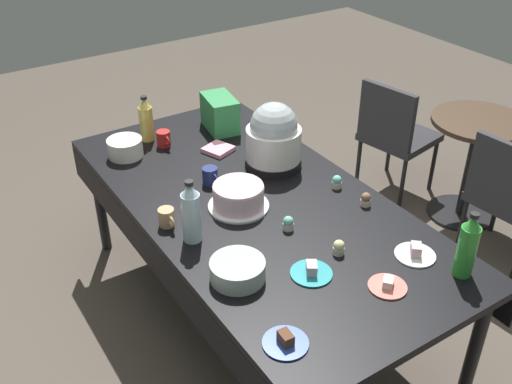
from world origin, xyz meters
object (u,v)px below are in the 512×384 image
(potluck_table, at_px, (256,211))
(slow_cooker, at_px, (274,138))
(cupcake_mint, at_px, (250,135))
(soda_bottle_water, at_px, (191,213))
(glass_salad_bowl, at_px, (238,270))
(soda_bottle_lime_soda, at_px, (467,247))
(cupcake_lemon, at_px, (208,109))
(dessert_plate_cobalt, at_px, (285,341))
(round_cafe_table, at_px, (473,151))
(dessert_plate_coral, at_px, (388,285))
(dessert_plate_teal, at_px, (311,272))
(dessert_plate_white, at_px, (415,253))
(frosted_layer_cake, at_px, (238,197))
(coffee_mug_red, at_px, (164,139))
(maroon_chair_left, at_px, (395,132))
(soda_carton, at_px, (220,113))
(cupcake_cocoa, at_px, (339,247))
(soda_bottle_ginger_ale, at_px, (146,120))
(coffee_mug_tan, at_px, (167,218))
(ceramic_snack_bowl, at_px, (125,148))
(maroon_chair_right, at_px, (511,193))
(coffee_mug_navy, at_px, (210,176))
(cupcake_vanilla, at_px, (366,199))

(potluck_table, height_order, slow_cooker, slow_cooker)
(cupcake_mint, bearing_deg, soda_bottle_water, -47.52)
(glass_salad_bowl, height_order, soda_bottle_lime_soda, soda_bottle_lime_soda)
(slow_cooker, relative_size, cupcake_lemon, 5.27)
(cupcake_lemon, bearing_deg, soda_bottle_lime_soda, 3.50)
(dessert_plate_cobalt, relative_size, round_cafe_table, 0.23)
(dessert_plate_coral, height_order, dessert_plate_teal, dessert_plate_teal)
(dessert_plate_teal, xyz_separation_m, soda_bottle_water, (-0.47, -0.29, 0.13))
(slow_cooker, xyz_separation_m, dessert_plate_white, (0.97, 0.07, -0.15))
(frosted_layer_cake, relative_size, coffee_mug_red, 2.50)
(cupcake_mint, bearing_deg, dessert_plate_teal, -20.69)
(cupcake_mint, xyz_separation_m, maroon_chair_left, (0.02, 1.17, -0.29))
(glass_salad_bowl, xyz_separation_m, soda_carton, (-1.21, 0.62, 0.06))
(frosted_layer_cake, distance_m, cupcake_cocoa, 0.56)
(slow_cooker, bearing_deg, dessert_plate_cobalt, -32.47)
(cupcake_lemon, bearing_deg, round_cafe_table, 56.16)
(cupcake_lemon, height_order, soda_carton, soda_carton)
(soda_bottle_ginger_ale, xyz_separation_m, coffee_mug_tan, (0.83, -0.28, -0.08))
(potluck_table, bearing_deg, soda_bottle_ginger_ale, -169.02)
(ceramic_snack_bowl, distance_m, maroon_chair_left, 1.88)
(slow_cooker, bearing_deg, cupcake_mint, 170.34)
(frosted_layer_cake, bearing_deg, dessert_plate_coral, 13.49)
(cupcake_lemon, distance_m, maroon_chair_right, 1.87)
(round_cafe_table, bearing_deg, dessert_plate_cobalt, -67.52)
(frosted_layer_cake, bearing_deg, dessert_plate_teal, -0.93)
(slow_cooker, bearing_deg, soda_carton, -178.37)
(ceramic_snack_bowl, bearing_deg, dessert_plate_white, 24.72)
(frosted_layer_cake, relative_size, cupcake_cocoa, 4.34)
(potluck_table, height_order, soda_bottle_lime_soda, soda_bottle_lime_soda)
(dessert_plate_white, bearing_deg, coffee_mug_red, -162.79)
(coffee_mug_red, bearing_deg, cupcake_cocoa, 8.62)
(dessert_plate_white, height_order, cupcake_mint, cupcake_mint)
(frosted_layer_cake, distance_m, soda_bottle_ginger_ale, 0.88)
(soda_bottle_ginger_ale, height_order, coffee_mug_tan, soda_bottle_ginger_ale)
(dessert_plate_white, relative_size, dessert_plate_teal, 1.00)
(soda_bottle_ginger_ale, bearing_deg, slow_cooker, 34.40)
(potluck_table, distance_m, soda_bottle_water, 0.46)
(glass_salad_bowl, bearing_deg, dessert_plate_cobalt, -6.33)
(dessert_plate_white, relative_size, round_cafe_table, 0.24)
(dessert_plate_teal, xyz_separation_m, coffee_mug_navy, (-0.84, 0.00, 0.03))
(coffee_mug_tan, relative_size, coffee_mug_red, 0.97)
(maroon_chair_right, bearing_deg, soda_carton, -133.74)
(dessert_plate_teal, height_order, soda_bottle_ginger_ale, soda_bottle_ginger_ale)
(soda_bottle_ginger_ale, bearing_deg, maroon_chair_left, 78.31)
(coffee_mug_red, relative_size, coffee_mug_navy, 0.99)
(cupcake_vanilla, height_order, maroon_chair_right, maroon_chair_right)
(soda_bottle_ginger_ale, distance_m, coffee_mug_tan, 0.88)
(slow_cooker, distance_m, ceramic_snack_bowl, 0.82)
(maroon_chair_right, bearing_deg, cupcake_mint, -129.42)
(soda_bottle_water, height_order, maroon_chair_left, soda_bottle_water)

